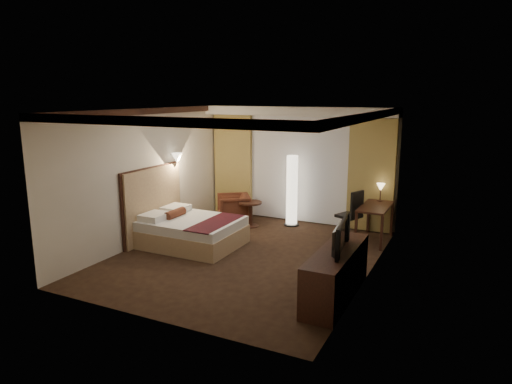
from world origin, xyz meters
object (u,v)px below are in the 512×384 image
at_px(side_table, 250,214).
at_px(office_chair, 349,214).
at_px(bed, 192,232).
at_px(dresser, 336,274).
at_px(desk, 375,223).
at_px(television, 336,230).
at_px(floor_lamp, 292,191).
at_px(armchair, 234,207).

bearing_deg(side_table, office_chair, 3.24).
height_order(bed, dresser, dresser).
relative_size(desk, dresser, 0.63).
bearing_deg(bed, side_table, 75.24).
xyz_separation_m(dresser, television, (-0.03, 0.00, 0.67)).
relative_size(side_table, desk, 0.48).
bearing_deg(floor_lamp, bed, -119.61).
xyz_separation_m(bed, armchair, (-0.06, 1.83, 0.10)).
height_order(armchair, desk, desk).
bearing_deg(office_chair, floor_lamp, -172.05).
xyz_separation_m(bed, television, (3.23, -1.08, 0.77)).
height_order(bed, side_table, side_table).
distance_m(desk, dresser, 2.96).
xyz_separation_m(bed, desk, (3.21, 1.88, 0.10)).
xyz_separation_m(floor_lamp, office_chair, (1.43, -0.38, -0.30)).
distance_m(side_table, television, 4.01).
bearing_deg(desk, dresser, -89.03).
xyz_separation_m(office_chair, dresser, (0.58, -2.91, -0.15)).
bearing_deg(dresser, armchair, 138.79).
height_order(armchair, side_table, armchair).
height_order(office_chair, television, television).
relative_size(armchair, side_table, 1.28).
relative_size(floor_lamp, office_chair, 1.57).
xyz_separation_m(floor_lamp, dresser, (2.01, -3.29, -0.45)).
distance_m(floor_lamp, desk, 2.04).
distance_m(floor_lamp, television, 3.85).
bearing_deg(dresser, desk, 90.97).
relative_size(armchair, dresser, 0.39).
bearing_deg(office_chair, television, -56.45).
height_order(desk, television, television).
relative_size(office_chair, television, 1.00).
height_order(bed, armchair, armchair).
bearing_deg(desk, floor_lamp, 170.38).
distance_m(armchair, office_chair, 2.75).
bearing_deg(television, dresser, -96.77).
distance_m(bed, office_chair, 3.26).
bearing_deg(floor_lamp, armchair, -163.86).
distance_m(side_table, office_chair, 2.25).
xyz_separation_m(desk, television, (0.02, -2.96, 0.67)).
relative_size(side_table, television, 0.55).
bearing_deg(desk, armchair, -179.15).
height_order(side_table, desk, desk).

